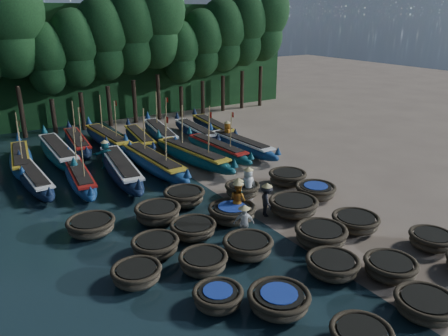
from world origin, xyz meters
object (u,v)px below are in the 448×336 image
coracle_18 (293,206)px  long_boat_16 (196,132)px  fisherman_1 (238,194)px  fisherman_6 (227,133)px  coracle_17 (232,213)px  fisherman_4 (244,222)px  coracle_6 (279,300)px  coracle_7 (333,266)px  coracle_5 (218,297)px  coracle_23 (242,190)px  coracle_12 (248,246)px  coracle_16 (193,229)px  coracle_19 (315,191)px  long_boat_10 (21,159)px  fisherman_5 (106,154)px  fisherman_0 (248,183)px  coracle_14 (356,222)px  long_boat_5 (153,162)px  long_boat_15 (160,133)px  long_boat_13 (108,139)px  fisherman_2 (238,199)px  coracle_21 (158,213)px  long_boat_4 (121,169)px  fisherman_3 (267,200)px  long_boat_17 (213,127)px  long_boat_3 (79,176)px  coracle_22 (184,197)px  coracle_10 (137,274)px  long_boat_8 (241,145)px  coracle_8 (390,268)px  coracle_13 (321,235)px  coracle_24 (288,178)px  long_boat_14 (140,138)px  coracle_9 (431,240)px  long_boat_11 (58,152)px  long_boat_6 (193,155)px  long_boat_2 (34,179)px  coracle_20 (91,226)px  long_boat_12 (77,143)px  coracle_15 (155,246)px

coracle_18 → long_boat_16: bearing=79.7°
fisherman_1 → fisherman_6: 11.27m
coracle_17 → fisherman_4: 1.79m
coracle_6 → coracle_7: (3.02, 0.54, 0.00)m
coracle_5 → coracle_23: (5.94, 7.13, 0.04)m
coracle_7 → coracle_12: 3.38m
coracle_7 → coracle_23: 7.94m
fisherman_6 → coracle_16: bearing=159.5°
coracle_6 → fisherman_6: (8.85, 16.78, 0.54)m
coracle_19 → long_boat_10: long_boat_10 is taller
fisherman_5 → fisherman_0: bearing=127.0°
coracle_14 → long_boat_5: bearing=110.7°
coracle_14 → long_boat_15: bearing=93.9°
coracle_5 → fisherman_1: (4.77, 5.80, 0.55)m
coracle_17 → long_boat_13: long_boat_13 is taller
coracle_12 → fisherman_2: fisherman_2 is taller
coracle_18 → fisherman_6: bearing=72.5°
coracle_21 → long_boat_4: 6.52m
fisherman_3 → long_boat_17: bearing=-4.5°
fisherman_6 → long_boat_3: bearing=118.5°
coracle_22 → coracle_23: (3.07, -0.78, -0.03)m
long_boat_3 → long_boat_13: long_boat_13 is taller
coracle_10 → long_boat_5: bearing=63.3°
long_boat_8 → long_boat_17: bearing=77.0°
coracle_8 → coracle_13: size_ratio=0.95×
coracle_24 → long_boat_14: size_ratio=0.36×
coracle_9 → long_boat_15: 21.24m
fisherman_6 → long_boat_11: bearing=93.1°
coracle_12 → long_boat_17: 18.96m
coracle_16 → fisherman_5: bearing=91.7°
long_boat_11 → fisherman_1: (5.65, -12.88, 0.34)m
coracle_13 → coracle_19: coracle_13 is taller
coracle_8 → coracle_10: coracle_8 is taller
long_boat_11 → long_boat_6: bearing=-36.0°
coracle_6 → long_boat_2: (-4.73, 15.84, 0.10)m
coracle_20 → fisherman_5: bearing=67.5°
coracle_24 → long_boat_4: long_boat_4 is taller
long_boat_4 → fisherman_0: 8.02m
coracle_19 → long_boat_12: long_boat_12 is taller
coracle_7 → fisherman_3: 5.49m
coracle_5 → fisherman_3: bearing=39.6°
fisherman_0 → fisherman_6: 9.89m
coracle_7 → fisherman_0: fisherman_0 is taller
coracle_21 → coracle_23: coracle_21 is taller
coracle_16 → long_boat_10: (-4.83, 13.89, 0.14)m
coracle_14 → long_boat_11: 19.56m
coracle_21 → coracle_23: bearing=3.4°
long_boat_2 → long_boat_16: long_boat_16 is taller
fisherman_5 → long_boat_12: bearing=-75.4°
coracle_15 → coracle_6: bearing=-70.0°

